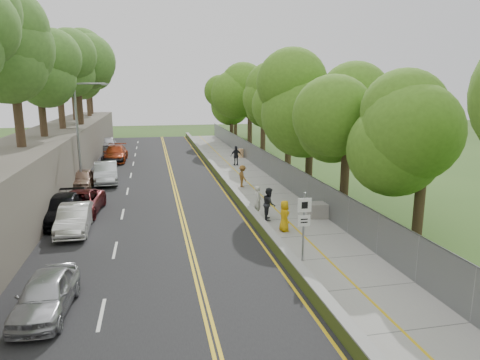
% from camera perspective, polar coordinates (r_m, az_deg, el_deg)
% --- Properties ---
extents(ground, '(140.00, 140.00, 0.00)m').
position_cam_1_polar(ground, '(21.87, 3.01, -8.00)').
color(ground, '#33511E').
rests_on(ground, ground).
extents(road, '(11.20, 66.00, 0.04)m').
position_cam_1_polar(road, '(35.64, -11.65, -0.25)').
color(road, black).
rests_on(road, ground).
extents(sidewalk, '(4.20, 66.00, 0.05)m').
position_cam_1_polar(sidewalk, '(36.49, 0.92, 0.30)').
color(sidewalk, gray).
rests_on(sidewalk, ground).
extents(jersey_barrier, '(0.42, 66.00, 0.60)m').
position_cam_1_polar(jersey_barrier, '(36.01, -2.65, 0.57)').
color(jersey_barrier, '#97C62F').
rests_on(jersey_barrier, ground).
extents(rock_embankment, '(5.00, 66.00, 4.00)m').
position_cam_1_polar(rock_embankment, '(36.23, -24.71, 2.27)').
color(rock_embankment, '#595147').
rests_on(rock_embankment, ground).
extents(chainlink_fence, '(0.04, 66.00, 2.00)m').
position_cam_1_polar(chainlink_fence, '(36.82, 4.12, 1.92)').
color(chainlink_fence, slate).
rests_on(chainlink_fence, ground).
extents(trees_embankment, '(6.40, 66.00, 13.00)m').
position_cam_1_polar(trees_embankment, '(35.81, -25.15, 15.82)').
color(trees_embankment, '#4F842F').
rests_on(trees_embankment, rock_embankment).
extents(trees_fenceside, '(7.00, 66.00, 14.00)m').
position_cam_1_polar(trees_fenceside, '(36.95, 7.84, 11.24)').
color(trees_fenceside, '#4F8321').
rests_on(trees_fenceside, ground).
extents(streetlight, '(2.52, 0.22, 8.00)m').
position_cam_1_polar(streetlight, '(34.36, -20.50, 6.58)').
color(streetlight, gray).
rests_on(streetlight, ground).
extents(signpost, '(0.62, 0.09, 3.10)m').
position_cam_1_polar(signpost, '(18.82, 8.52, -5.19)').
color(signpost, gray).
rests_on(signpost, sidewalk).
extents(construction_barrel, '(0.58, 0.58, 0.95)m').
position_cam_1_polar(construction_barrel, '(46.99, 0.13, 3.60)').
color(construction_barrel, '#CA6900').
rests_on(construction_barrel, sidewalk).
extents(concrete_block, '(1.38, 1.10, 0.85)m').
position_cam_1_polar(concrete_block, '(25.76, 10.62, -3.95)').
color(concrete_block, slate).
rests_on(concrete_block, sidewalk).
extents(car_0, '(1.87, 4.13, 1.37)m').
position_cam_1_polar(car_0, '(16.30, -24.45, -13.69)').
color(car_0, '#ADADB2').
rests_on(car_0, road).
extents(car_1, '(1.62, 4.41, 1.44)m').
position_cam_1_polar(car_1, '(24.37, -21.20, -4.82)').
color(car_1, silver).
rests_on(car_1, road).
extents(car_2, '(2.74, 5.23, 1.40)m').
position_cam_1_polar(car_2, '(27.51, -20.58, -2.92)').
color(car_2, maroon).
rests_on(car_2, road).
extents(car_3, '(2.12, 5.07, 1.46)m').
position_cam_1_polar(car_3, '(26.51, -22.52, -3.57)').
color(car_3, black).
rests_on(car_3, road).
extents(car_4, '(1.67, 4.02, 1.36)m').
position_cam_1_polar(car_4, '(34.95, -20.24, 0.17)').
color(car_4, tan).
rests_on(car_4, road).
extents(car_5, '(2.18, 5.15, 1.65)m').
position_cam_1_polar(car_5, '(35.99, -17.45, 0.93)').
color(car_5, '#B6B9BD').
rests_on(car_5, road).
extents(car_6, '(2.29, 4.81, 1.33)m').
position_cam_1_polar(car_6, '(45.82, -16.54, 3.10)').
color(car_6, black).
rests_on(car_6, road).
extents(car_7, '(2.41, 5.64, 1.62)m').
position_cam_1_polar(car_7, '(46.36, -16.28, 3.40)').
color(car_7, '#993212').
rests_on(car_7, road).
extents(car_8, '(2.08, 4.73, 1.59)m').
position_cam_1_polar(car_8, '(55.52, -17.20, 4.70)').
color(car_8, silver).
rests_on(car_8, road).
extents(painter_0, '(0.55, 0.83, 1.68)m').
position_cam_1_polar(painter_0, '(22.89, 5.92, -4.78)').
color(painter_0, gold).
rests_on(painter_0, sidewalk).
extents(painter_1, '(0.65, 0.79, 1.85)m').
position_cam_1_polar(painter_1, '(25.36, 2.44, -2.83)').
color(painter_1, beige).
rests_on(painter_1, sidewalk).
extents(painter_2, '(0.90, 1.05, 1.88)m').
position_cam_1_polar(painter_2, '(24.79, 3.90, -3.17)').
color(painter_2, black).
rests_on(painter_2, sidewalk).
extents(painter_3, '(0.82, 1.19, 1.70)m').
position_cam_1_polar(painter_3, '(32.84, 0.34, 0.52)').
color(painter_3, brown).
rests_on(painter_3, sidewalk).
extents(person_far, '(1.15, 0.54, 1.92)m').
position_cam_1_polar(person_far, '(42.07, -0.51, 3.25)').
color(person_far, black).
rests_on(person_far, sidewalk).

